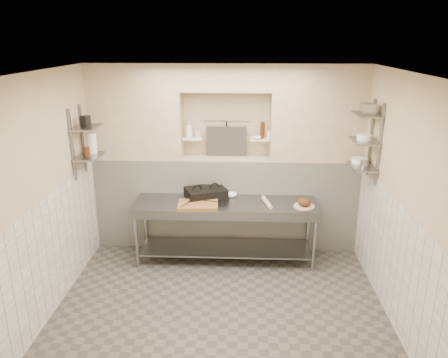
# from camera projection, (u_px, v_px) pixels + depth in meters

# --- Properties ---
(floor) EXTENTS (4.00, 3.90, 0.10)m
(floor) POSITION_uv_depth(u_px,v_px,m) (220.00, 310.00, 5.37)
(floor) COLOR #4F4B46
(floor) RESTS_ON ground
(ceiling) EXTENTS (4.00, 3.90, 0.10)m
(ceiling) POSITION_uv_depth(u_px,v_px,m) (219.00, 67.00, 4.47)
(ceiling) COLOR silver
(ceiling) RESTS_ON ground
(wall_left) EXTENTS (0.10, 3.90, 2.80)m
(wall_left) POSITION_uv_depth(u_px,v_px,m) (42.00, 197.00, 5.00)
(wall_left) COLOR #C4AF94
(wall_left) RESTS_ON ground
(wall_right) EXTENTS (0.10, 3.90, 2.80)m
(wall_right) POSITION_uv_depth(u_px,v_px,m) (404.00, 202.00, 4.83)
(wall_right) COLOR #C4AF94
(wall_right) RESTS_ON ground
(wall_back) EXTENTS (4.00, 0.10, 2.80)m
(wall_back) POSITION_uv_depth(u_px,v_px,m) (227.00, 154.00, 6.82)
(wall_back) COLOR #C4AF94
(wall_back) RESTS_ON ground
(wall_front) EXTENTS (4.00, 0.10, 2.80)m
(wall_front) POSITION_uv_depth(u_px,v_px,m) (204.00, 302.00, 3.02)
(wall_front) COLOR #C4AF94
(wall_front) RESTS_ON ground
(backwall_lower) EXTENTS (4.00, 0.40, 1.40)m
(backwall_lower) POSITION_uv_depth(u_px,v_px,m) (226.00, 202.00, 6.79)
(backwall_lower) COLOR white
(backwall_lower) RESTS_ON floor
(alcove_sill) EXTENTS (1.30, 0.40, 0.02)m
(alcove_sill) POSITION_uv_depth(u_px,v_px,m) (226.00, 158.00, 6.57)
(alcove_sill) COLOR #C4AF94
(alcove_sill) RESTS_ON backwall_lower
(backwall_pillar_left) EXTENTS (1.35, 0.40, 1.40)m
(backwall_pillar_left) POSITION_uv_depth(u_px,v_px,m) (136.00, 111.00, 6.42)
(backwall_pillar_left) COLOR #C4AF94
(backwall_pillar_left) RESTS_ON backwall_lower
(backwall_pillar_right) EXTENTS (1.35, 0.40, 1.40)m
(backwall_pillar_right) POSITION_uv_depth(u_px,v_px,m) (318.00, 113.00, 6.30)
(backwall_pillar_right) COLOR #C4AF94
(backwall_pillar_right) RESTS_ON backwall_lower
(backwall_header) EXTENTS (1.30, 0.40, 0.40)m
(backwall_header) POSITION_uv_depth(u_px,v_px,m) (226.00, 77.00, 6.21)
(backwall_header) COLOR #C4AF94
(backwall_header) RESTS_ON backwall_lower
(wainscot_left) EXTENTS (0.02, 3.90, 1.40)m
(wainscot_left) POSITION_uv_depth(u_px,v_px,m) (54.00, 252.00, 5.22)
(wainscot_left) COLOR white
(wainscot_left) RESTS_ON floor
(wainscot_right) EXTENTS (0.02, 3.90, 1.40)m
(wainscot_right) POSITION_uv_depth(u_px,v_px,m) (391.00, 259.00, 5.05)
(wainscot_right) COLOR white
(wainscot_right) RESTS_ON floor
(alcove_shelf_left) EXTENTS (0.28, 0.16, 0.02)m
(alcove_shelf_left) POSITION_uv_depth(u_px,v_px,m) (193.00, 139.00, 6.51)
(alcove_shelf_left) COLOR white
(alcove_shelf_left) RESTS_ON backwall_lower
(alcove_shelf_right) EXTENTS (0.28, 0.16, 0.02)m
(alcove_shelf_right) POSITION_uv_depth(u_px,v_px,m) (260.00, 139.00, 6.46)
(alcove_shelf_right) COLOR white
(alcove_shelf_right) RESTS_ON backwall_lower
(utensil_rail) EXTENTS (0.70, 0.02, 0.02)m
(utensil_rail) POSITION_uv_depth(u_px,v_px,m) (227.00, 120.00, 6.57)
(utensil_rail) COLOR gray
(utensil_rail) RESTS_ON wall_back
(hanging_steel) EXTENTS (0.02, 0.02, 0.30)m
(hanging_steel) POSITION_uv_depth(u_px,v_px,m) (227.00, 132.00, 6.60)
(hanging_steel) COLOR black
(hanging_steel) RESTS_ON utensil_rail
(splash_panel) EXTENTS (0.60, 0.08, 0.45)m
(splash_panel) POSITION_uv_depth(u_px,v_px,m) (226.00, 141.00, 6.60)
(splash_panel) COLOR #383330
(splash_panel) RESTS_ON alcove_sill
(shelf_rail_left_a) EXTENTS (0.03, 0.03, 0.95)m
(shelf_rail_left_a) POSITION_uv_depth(u_px,v_px,m) (83.00, 139.00, 6.06)
(shelf_rail_left_a) COLOR slate
(shelf_rail_left_a) RESTS_ON wall_left
(shelf_rail_left_b) EXTENTS (0.03, 0.03, 0.95)m
(shelf_rail_left_b) POSITION_uv_depth(u_px,v_px,m) (72.00, 145.00, 5.68)
(shelf_rail_left_b) COLOR slate
(shelf_rail_left_b) RESTS_ON wall_left
(wall_shelf_left_lower) EXTENTS (0.30, 0.50, 0.02)m
(wall_shelf_left_lower) POSITION_uv_depth(u_px,v_px,m) (89.00, 156.00, 5.93)
(wall_shelf_left_lower) COLOR slate
(wall_shelf_left_lower) RESTS_ON wall_left
(wall_shelf_left_upper) EXTENTS (0.30, 0.50, 0.03)m
(wall_shelf_left_upper) POSITION_uv_depth(u_px,v_px,m) (86.00, 127.00, 5.81)
(wall_shelf_left_upper) COLOR slate
(wall_shelf_left_upper) RESTS_ON wall_left
(shelf_rail_right_a) EXTENTS (0.03, 0.03, 1.05)m
(shelf_rail_right_a) POSITION_uv_depth(u_px,v_px,m) (371.00, 138.00, 5.88)
(shelf_rail_right_a) COLOR slate
(shelf_rail_right_a) RESTS_ON wall_right
(shelf_rail_right_b) EXTENTS (0.03, 0.03, 1.05)m
(shelf_rail_right_b) POSITION_uv_depth(u_px,v_px,m) (380.00, 145.00, 5.50)
(shelf_rail_right_b) COLOR slate
(shelf_rail_right_b) RESTS_ON wall_right
(wall_shelf_right_lower) EXTENTS (0.30, 0.50, 0.02)m
(wall_shelf_right_lower) POSITION_uv_depth(u_px,v_px,m) (362.00, 167.00, 5.80)
(wall_shelf_right_lower) COLOR slate
(wall_shelf_right_lower) RESTS_ON wall_right
(wall_shelf_right_mid) EXTENTS (0.30, 0.50, 0.02)m
(wall_shelf_right_mid) POSITION_uv_depth(u_px,v_px,m) (365.00, 141.00, 5.69)
(wall_shelf_right_mid) COLOR slate
(wall_shelf_right_mid) RESTS_ON wall_right
(wall_shelf_right_upper) EXTENTS (0.30, 0.50, 0.03)m
(wall_shelf_right_upper) POSITION_uv_depth(u_px,v_px,m) (367.00, 114.00, 5.59)
(wall_shelf_right_upper) COLOR slate
(wall_shelf_right_upper) RESTS_ON wall_right
(prep_table) EXTENTS (2.60, 0.70, 0.90)m
(prep_table) POSITION_uv_depth(u_px,v_px,m) (225.00, 220.00, 6.27)
(prep_table) COLOR gray
(prep_table) RESTS_ON floor
(panini_press) EXTENTS (0.67, 0.59, 0.15)m
(panini_press) POSITION_uv_depth(u_px,v_px,m) (206.00, 193.00, 6.35)
(panini_press) COLOR black
(panini_press) RESTS_ON prep_table
(cutting_board) EXTENTS (0.57, 0.42, 0.05)m
(cutting_board) POSITION_uv_depth(u_px,v_px,m) (198.00, 205.00, 6.05)
(cutting_board) COLOR brown
(cutting_board) RESTS_ON prep_table
(knife_blade) EXTENTS (0.26, 0.08, 0.01)m
(knife_blade) POSITION_uv_depth(u_px,v_px,m) (208.00, 201.00, 6.13)
(knife_blade) COLOR gray
(knife_blade) RESTS_ON cutting_board
(tongs) EXTENTS (0.14, 0.26, 0.03)m
(tongs) POSITION_uv_depth(u_px,v_px,m) (186.00, 204.00, 6.00)
(tongs) COLOR gray
(tongs) RESTS_ON cutting_board
(mixing_bowl) EXTENTS (0.20, 0.20, 0.05)m
(mixing_bowl) POSITION_uv_depth(u_px,v_px,m) (230.00, 195.00, 6.43)
(mixing_bowl) COLOR white
(mixing_bowl) RESTS_ON prep_table
(rolling_pin) EXTENTS (0.15, 0.40, 0.06)m
(rolling_pin) POSITION_uv_depth(u_px,v_px,m) (267.00, 202.00, 6.13)
(rolling_pin) COLOR beige
(rolling_pin) RESTS_ON prep_table
(bread_board) EXTENTS (0.29, 0.29, 0.02)m
(bread_board) POSITION_uv_depth(u_px,v_px,m) (304.00, 206.00, 6.05)
(bread_board) COLOR beige
(bread_board) RESTS_ON prep_table
(bread_loaf) EXTENTS (0.18, 0.18, 0.11)m
(bread_loaf) POSITION_uv_depth(u_px,v_px,m) (304.00, 202.00, 6.03)
(bread_loaf) COLOR #4C2D19
(bread_loaf) RESTS_ON bread_board
(bottle_soap) EXTENTS (0.12, 0.12, 0.25)m
(bottle_soap) POSITION_uv_depth(u_px,v_px,m) (189.00, 130.00, 6.46)
(bottle_soap) COLOR white
(bottle_soap) RESTS_ON alcove_shelf_left
(jar_alcove) EXTENTS (0.07, 0.07, 0.11)m
(jar_alcove) POSITION_uv_depth(u_px,v_px,m) (198.00, 134.00, 6.49)
(jar_alcove) COLOR #C4AF94
(jar_alcove) RESTS_ON alcove_shelf_left
(bowl_alcove) EXTENTS (0.15, 0.15, 0.04)m
(bowl_alcove) POSITION_uv_depth(u_px,v_px,m) (257.00, 138.00, 6.41)
(bowl_alcove) COLOR white
(bowl_alcove) RESTS_ON alcove_shelf_right
(condiment_a) EXTENTS (0.06, 0.06, 0.21)m
(condiment_a) POSITION_uv_depth(u_px,v_px,m) (263.00, 131.00, 6.45)
(condiment_a) COLOR #3C1A0B
(condiment_a) RESTS_ON alcove_shelf_right
(condiment_b) EXTENTS (0.06, 0.06, 0.25)m
(condiment_b) POSITION_uv_depth(u_px,v_px,m) (262.00, 130.00, 6.43)
(condiment_b) COLOR #3C1A0B
(condiment_b) RESTS_ON alcove_shelf_right
(condiment_c) EXTENTS (0.06, 0.06, 0.11)m
(condiment_c) POSITION_uv_depth(u_px,v_px,m) (269.00, 134.00, 6.47)
(condiment_c) COLOR white
(condiment_c) RESTS_ON alcove_shelf_right
(jug_left) EXTENTS (0.14, 0.14, 0.28)m
(jug_left) POSITION_uv_depth(u_px,v_px,m) (91.00, 143.00, 6.02)
(jug_left) COLOR white
(jug_left) RESTS_ON wall_shelf_left_lower
(jar_left) EXTENTS (0.09, 0.09, 0.13)m
(jar_left) POSITION_uv_depth(u_px,v_px,m) (86.00, 152.00, 5.83)
(jar_left) COLOR #3C1A0B
(jar_left) RESTS_ON wall_shelf_left_lower
(box_left_upper) EXTENTS (0.13, 0.13, 0.14)m
(box_left_upper) POSITION_uv_depth(u_px,v_px,m) (85.00, 121.00, 5.78)
(box_left_upper) COLOR black
(box_left_upper) RESTS_ON wall_shelf_left_upper
(bowl_right) EXTENTS (0.22, 0.22, 0.06)m
(bowl_right) POSITION_uv_depth(u_px,v_px,m) (360.00, 161.00, 5.92)
(bowl_right) COLOR white
(bowl_right) RESTS_ON wall_shelf_right_lower
(canister_right) EXTENTS (0.10, 0.10, 0.10)m
(canister_right) POSITION_uv_depth(u_px,v_px,m) (364.00, 164.00, 5.70)
(canister_right) COLOR gray
(canister_right) RESTS_ON wall_shelf_right_lower
(bowl_right_mid) EXTENTS (0.20, 0.20, 0.07)m
(bowl_right_mid) POSITION_uv_depth(u_px,v_px,m) (364.00, 137.00, 5.70)
(bowl_right_mid) COLOR white
(bowl_right_mid) RESTS_ON wall_shelf_right_mid
(basket_right) EXTENTS (0.18, 0.21, 0.13)m
(basket_right) POSITION_uv_depth(u_px,v_px,m) (368.00, 109.00, 5.55)
(basket_right) COLOR gray
(basket_right) RESTS_ON wall_shelf_right_upper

